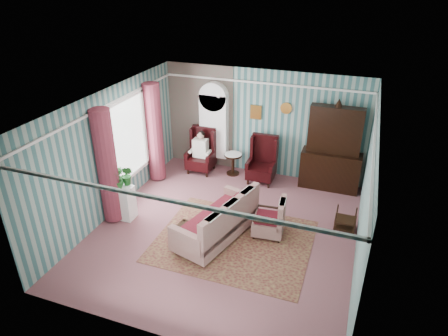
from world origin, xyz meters
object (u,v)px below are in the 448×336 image
(seated_woman, at_px, (201,152))
(floral_armchair, at_px, (269,216))
(plant_stand, at_px, (122,202))
(dresser_hutch, at_px, (333,146))
(wingback_left, at_px, (201,151))
(sofa, at_px, (216,216))
(bookcase, at_px, (214,131))
(coffee_table, at_px, (197,239))
(wingback_right, at_px, (262,160))
(nest_table, at_px, (346,220))
(round_side_table, at_px, (233,164))

(seated_woman, distance_m, floral_armchair, 3.38)
(plant_stand, bearing_deg, dresser_hutch, 35.08)
(wingback_left, bearing_deg, sofa, -61.45)
(bookcase, distance_m, plant_stand, 3.39)
(floral_armchair, relative_size, coffee_table, 0.98)
(bookcase, xyz_separation_m, wingback_left, (-0.25, -0.39, -0.50))
(wingback_left, bearing_deg, seated_woman, 0.00)
(wingback_left, bearing_deg, dresser_hutch, 4.41)
(dresser_hutch, relative_size, coffee_table, 2.54)
(wingback_left, distance_m, floral_armchair, 3.38)
(wingback_left, height_order, coffee_table, wingback_left)
(dresser_hutch, bearing_deg, seated_woman, -175.59)
(floral_armchair, bearing_deg, bookcase, 35.50)
(dresser_hutch, height_order, wingback_right, dresser_hutch)
(bookcase, height_order, nest_table, bookcase)
(wingback_left, bearing_deg, wingback_right, 0.00)
(seated_woman, height_order, floral_armchair, seated_woman)
(wingback_right, distance_m, round_side_table, 0.92)
(wingback_right, xyz_separation_m, plant_stand, (-2.55, -2.75, -0.22))
(seated_woman, xyz_separation_m, sofa, (1.49, -2.75, -0.05))
(plant_stand, relative_size, coffee_table, 0.86)
(wingback_left, distance_m, wingback_right, 1.75)
(dresser_hutch, height_order, nest_table, dresser_hutch)
(wingback_left, xyz_separation_m, round_side_table, (0.90, 0.15, -0.33))
(round_side_table, xyz_separation_m, sofa, (0.59, -2.90, 0.24))
(floral_armchair, bearing_deg, dresser_hutch, -26.47)
(wingback_left, height_order, sofa, wingback_left)
(bookcase, xyz_separation_m, plant_stand, (-1.05, -3.14, -0.72))
(floral_armchair, bearing_deg, sofa, 110.84)
(dresser_hutch, bearing_deg, plant_stand, -144.92)
(seated_woman, bearing_deg, coffee_table, -68.78)
(wingback_left, height_order, seated_woman, wingback_left)
(nest_table, relative_size, sofa, 0.26)
(coffee_table, bearing_deg, plant_stand, 167.17)
(dresser_hutch, xyz_separation_m, floral_armchair, (-0.98, -2.52, -0.73))
(nest_table, bearing_deg, coffee_table, -149.43)
(nest_table, bearing_deg, bookcase, 153.08)
(dresser_hutch, distance_m, seated_woman, 3.56)
(nest_table, bearing_deg, dresser_hutch, 107.39)
(plant_stand, bearing_deg, floral_armchair, 8.57)
(sofa, bearing_deg, floral_armchair, -48.55)
(round_side_table, height_order, coffee_table, round_side_table)
(dresser_hutch, relative_size, wingback_left, 1.89)
(wingback_right, xyz_separation_m, coffee_table, (-0.50, -3.22, -0.41))
(bookcase, height_order, seated_woman, bookcase)
(wingback_right, distance_m, floral_armchair, 2.38)
(nest_table, xyz_separation_m, floral_armchair, (-1.55, -0.70, 0.18))
(wingback_right, xyz_separation_m, sofa, (-0.26, -2.75, -0.08))
(bookcase, height_order, round_side_table, bookcase)
(coffee_table, bearing_deg, round_side_table, 95.92)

